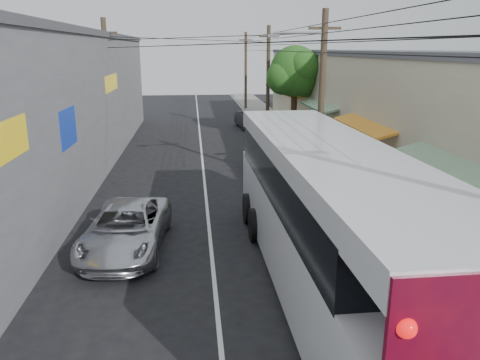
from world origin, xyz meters
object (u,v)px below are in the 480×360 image
at_px(parked_car_far, 248,120).
at_px(pedestrian_near, 384,189).
at_px(coach_bus, 326,215).
at_px(parked_car_mid, 276,141).
at_px(parked_suv, 278,159).
at_px(jeepney, 126,228).
at_px(pedestrian_far, 315,163).

relative_size(parked_car_far, pedestrian_near, 2.37).
xyz_separation_m(coach_bus, pedestrian_near, (3.98, 5.59, -1.07)).
bearing_deg(parked_car_mid, parked_suv, -102.49).
bearing_deg(jeepney, pedestrian_far, 45.87).
bearing_deg(coach_bus, pedestrian_far, 76.19).
distance_m(parked_suv, parked_car_far, 14.99).
bearing_deg(pedestrian_near, parked_car_mid, -60.64).
bearing_deg(pedestrian_far, coach_bus, 102.68).
distance_m(parked_suv, parked_car_mid, 5.09).
distance_m(jeepney, parked_car_mid, 15.48).
bearing_deg(parked_car_mid, jeepney, -121.77).
xyz_separation_m(parked_car_far, pedestrian_near, (2.96, -21.02, 0.32)).
bearing_deg(parked_car_far, coach_bus, -99.62).
distance_m(parked_car_mid, parked_car_far, 9.98).
bearing_deg(pedestrian_far, pedestrian_near, 134.53).
height_order(coach_bus, pedestrian_near, coach_bus).
bearing_deg(pedestrian_near, coach_bus, 71.74).
relative_size(parked_car_far, pedestrian_far, 2.48).
xyz_separation_m(parked_car_mid, pedestrian_far, (0.80, -6.39, 0.15)).
xyz_separation_m(coach_bus, parked_suv, (0.80, 11.61, -1.19)).
distance_m(jeepney, pedestrian_far, 10.90).
bearing_deg(parked_suv, coach_bus, -99.57).
xyz_separation_m(parked_car_mid, parked_car_far, (-0.58, 9.96, -0.12)).
bearing_deg(jeepney, parked_car_far, 78.22).
bearing_deg(parked_suv, pedestrian_near, -67.81).
relative_size(parked_car_mid, parked_car_far, 1.14).
xyz_separation_m(coach_bus, parked_car_mid, (1.60, 16.64, -1.27)).
relative_size(parked_suv, pedestrian_near, 3.46).
bearing_deg(parked_suv, parked_car_mid, 75.34).
height_order(jeepney, parked_suv, parked_suv).
height_order(jeepney, parked_car_far, jeepney).
distance_m(jeepney, parked_suv, 10.80).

